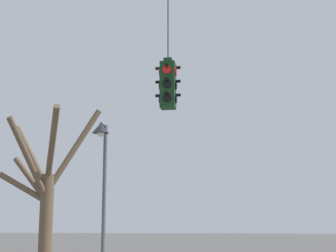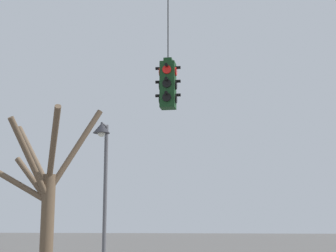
% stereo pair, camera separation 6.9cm
% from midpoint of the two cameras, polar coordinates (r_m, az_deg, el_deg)
% --- Properties ---
extents(traffic_light_near_left_pole, '(0.58, 0.58, 3.18)m').
position_cam_midpoint_polar(traffic_light_near_left_pole, '(11.81, 0.17, 4.66)').
color(traffic_light_near_left_pole, '#143819').
extents(street_lamp, '(0.52, 0.89, 5.11)m').
position_cam_midpoint_polar(street_lamp, '(16.04, -7.10, -3.92)').
color(street_lamp, '#515156').
rests_on(street_lamp, ground_plane).
extents(bare_tree, '(4.08, 3.88, 6.34)m').
position_cam_midpoint_polar(bare_tree, '(19.39, -13.37, -7.31)').
color(bare_tree, brown).
rests_on(bare_tree, ground_plane).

